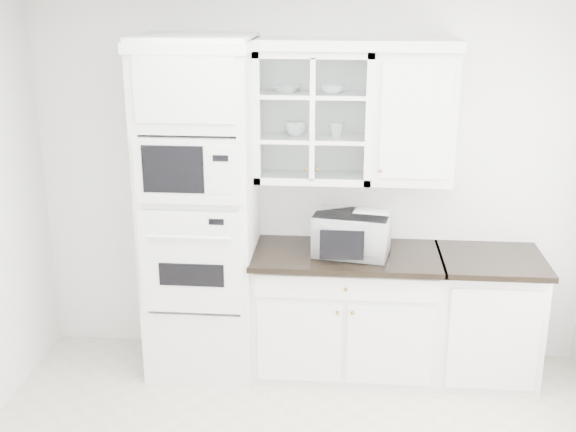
{
  "coord_description": "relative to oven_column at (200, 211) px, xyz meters",
  "views": [
    {
      "loc": [
        0.28,
        -3.31,
        2.72
      ],
      "look_at": [
        -0.1,
        1.05,
        1.3
      ],
      "focal_mm": 45.0,
      "sensor_mm": 36.0,
      "label": 1
    }
  ],
  "objects": [
    {
      "name": "base_cabinet_run",
      "position": [
        1.03,
        0.03,
        -0.74
      ],
      "size": [
        1.32,
        0.67,
        0.92
      ],
      "color": "white",
      "rests_on": "ground"
    },
    {
      "name": "crown_molding",
      "position": [
        0.68,
        0.14,
        1.14
      ],
      "size": [
        2.14,
        0.38,
        0.07
      ],
      "primitive_type": "cube",
      "color": "white",
      "rests_on": "room_shell"
    },
    {
      "name": "upper_cabinet_solid",
      "position": [
        1.46,
        0.17,
        0.65
      ],
      "size": [
        0.55,
        0.33,
        0.9
      ],
      "primitive_type": "cube",
      "color": "white",
      "rests_on": "room_shell"
    },
    {
      "name": "cup_b",
      "position": [
        0.94,
        0.17,
        0.56
      ],
      "size": [
        0.11,
        0.11,
        0.1
      ],
      "primitive_type": "imported",
      "rotation": [
        0.0,
        0.0,
        0.07
      ],
      "color": "white",
      "rests_on": "upper_cabinet_glass"
    },
    {
      "name": "oven_column",
      "position": [
        0.0,
        0.0,
        0.0
      ],
      "size": [
        0.76,
        0.68,
        2.4
      ],
      "color": "white",
      "rests_on": "ground"
    },
    {
      "name": "upper_cabinet_glass",
      "position": [
        0.78,
        0.17,
        0.65
      ],
      "size": [
        0.8,
        0.33,
        0.9
      ],
      "color": "white",
      "rests_on": "room_shell"
    },
    {
      "name": "bowl_b",
      "position": [
        0.9,
        0.16,
        0.84
      ],
      "size": [
        0.21,
        0.21,
        0.05
      ],
      "primitive_type": "imported",
      "rotation": [
        0.0,
        0.0,
        -0.35
      ],
      "color": "white",
      "rests_on": "upper_cabinet_glass"
    },
    {
      "name": "extra_base_cabinet",
      "position": [
        2.03,
        0.03,
        -0.74
      ],
      "size": [
        0.72,
        0.67,
        0.92
      ],
      "color": "white",
      "rests_on": "ground"
    },
    {
      "name": "room_shell",
      "position": [
        0.75,
        -0.99,
        0.58
      ],
      "size": [
        4.0,
        3.5,
        2.7
      ],
      "color": "white",
      "rests_on": "ground"
    },
    {
      "name": "bowl_a",
      "position": [
        0.6,
        0.18,
        0.83
      ],
      "size": [
        0.24,
        0.24,
        0.05
      ],
      "primitive_type": "imported",
      "rotation": [
        0.0,
        0.0,
        -0.29
      ],
      "color": "white",
      "rests_on": "upper_cabinet_glass"
    },
    {
      "name": "cup_a",
      "position": [
        0.65,
        0.17,
        0.56
      ],
      "size": [
        0.15,
        0.15,
        0.1
      ],
      "primitive_type": "imported",
      "rotation": [
        0.0,
        0.0,
        -0.14
      ],
      "color": "white",
      "rests_on": "upper_cabinet_glass"
    },
    {
      "name": "countertop_microwave",
      "position": [
        1.07,
        0.01,
        -0.13
      ],
      "size": [
        0.57,
        0.5,
        0.29
      ],
      "primitive_type": "imported",
      "rotation": [
        0.0,
        0.0,
        2.97
      ],
      "color": "white",
      "rests_on": "base_cabinet_run"
    }
  ]
}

